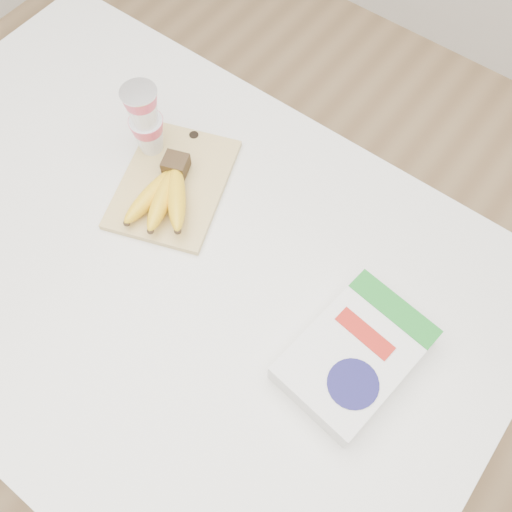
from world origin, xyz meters
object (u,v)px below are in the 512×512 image
at_px(cutting_board, 173,184).
at_px(bananas, 165,193).
at_px(table, 186,341).
at_px(yogurt_stack, 145,119).
at_px(cereal_box, 355,355).

height_order(cutting_board, bananas, bananas).
bearing_deg(table, bananas, 120.49).
relative_size(table, bananas, 7.01).
bearing_deg(yogurt_stack, cutting_board, -23.18).
bearing_deg(cereal_box, bananas, -179.02).
relative_size(cutting_board, yogurt_stack, 1.67).
relative_size(cutting_board, bananas, 1.43).
xyz_separation_m(bananas, cereal_box, (0.47, -0.05, -0.01)).
height_order(table, yogurt_stack, yogurt_stack).
distance_m(cutting_board, yogurt_stack, 0.14).
bearing_deg(bananas, table, -59.51).
height_order(cutting_board, cereal_box, cereal_box).
distance_m(table, yogurt_stack, 0.66).
bearing_deg(cutting_board, table, -81.57).
xyz_separation_m(table, bananas, (-0.06, 0.10, 0.55)).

